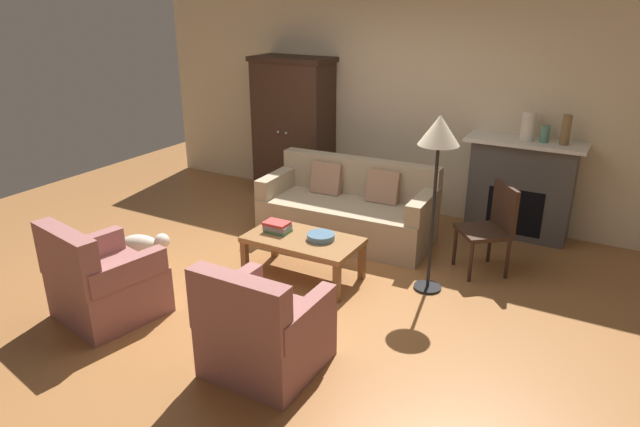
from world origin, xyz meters
TOP-DOWN VIEW (x-y plane):
  - ground_plane at (0.00, 0.00)m, footprint 9.60×9.60m
  - back_wall at (0.00, 2.55)m, footprint 7.20×0.10m
  - fireplace at (1.55, 2.30)m, footprint 1.26×0.48m
  - armoire at (-1.40, 2.22)m, footprint 1.06×0.57m
  - couch at (-0.10, 1.30)m, footprint 1.96×0.94m
  - coffee_table at (-0.03, 0.19)m, footprint 1.10×0.60m
  - fruit_bowl at (0.14, 0.24)m, footprint 0.26×0.26m
  - book_stack at (-0.33, 0.19)m, footprint 0.25×0.19m
  - mantel_vase_cream at (1.55, 2.28)m, footprint 0.15×0.15m
  - mantel_vase_jade at (1.73, 2.28)m, footprint 0.10×0.10m
  - mantel_vase_bronze at (1.93, 2.28)m, footprint 0.10×0.10m
  - armchair_near_left at (-1.13, -1.27)m, footprint 0.90×0.90m
  - armchair_near_right at (0.48, -1.21)m, footprint 0.78×0.77m
  - side_chair_wooden at (1.51, 1.22)m, footprint 0.62×0.62m
  - floor_lamp at (1.11, 0.57)m, footprint 0.36×0.36m
  - dog at (-1.53, -0.44)m, footprint 0.54×0.34m

SIDE VIEW (x-z plane):
  - ground_plane at x=0.00m, z-range 0.00..0.00m
  - dog at x=-1.53m, z-range 0.05..0.44m
  - armchair_near_left at x=-1.13m, z-range -0.12..0.76m
  - armchair_near_right at x=0.48m, z-range -0.12..0.76m
  - couch at x=-0.10m, z-range -0.11..0.75m
  - coffee_table at x=-0.03m, z-range 0.16..0.58m
  - fruit_bowl at x=0.14m, z-range 0.42..0.48m
  - book_stack at x=-0.33m, z-range 0.42..0.52m
  - side_chair_wooden at x=1.51m, z-range 0.06..0.96m
  - fireplace at x=1.55m, z-range 0.01..1.13m
  - armoire at x=-1.40m, z-range 0.00..1.87m
  - mantel_vase_jade at x=1.73m, z-range 1.12..1.30m
  - mantel_vase_bronze at x=1.93m, z-range 1.12..1.43m
  - mantel_vase_cream at x=1.55m, z-range 1.12..1.44m
  - back_wall at x=0.00m, z-range 0.00..2.80m
  - floor_lamp at x=1.11m, z-range 0.60..2.25m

